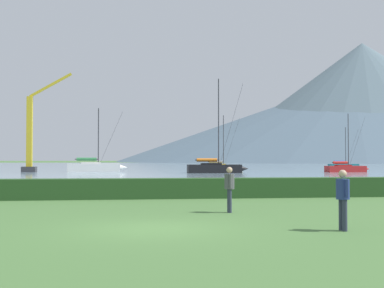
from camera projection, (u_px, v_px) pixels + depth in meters
ground_plane at (153, 229)px, 14.31m from camera, size 1000.00×1000.00×0.00m
harbor_water at (127, 166)px, 150.09m from camera, size 320.00×246.00×0.00m
hedge_line at (141, 188)px, 25.22m from camera, size 80.00×1.20×0.99m
sailboat_slip_0 at (215, 168)px, 71.17m from camera, size 8.55×2.67×13.10m
sailboat_slip_1 at (95, 167)px, 78.42m from camera, size 9.16×3.30×9.71m
sailboat_slip_2 at (344, 166)px, 103.93m from camera, size 6.76×2.04×8.34m
sailboat_slip_3 at (346, 168)px, 75.91m from camera, size 6.72×2.15×8.65m
sailboat_slip_4 at (221, 167)px, 87.24m from camera, size 6.97×2.18×9.35m
person_seated_viewer at (229, 186)px, 18.65m from camera, size 0.36×0.57×1.65m
person_standing_walker at (343, 195)px, 13.92m from camera, size 0.36×0.57×1.65m
dock_crane at (31, 139)px, 76.14m from camera, size 7.10×2.00×14.87m
distant_hill_west_ridge at (351, 121)px, 360.51m from camera, size 326.98×326.98×57.00m
distant_hill_central_peak at (363, 102)px, 345.31m from camera, size 217.54×217.54×80.03m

